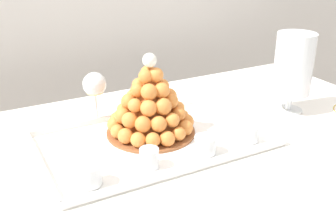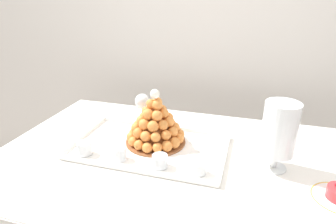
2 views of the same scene
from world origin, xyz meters
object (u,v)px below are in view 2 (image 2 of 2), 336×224
Objects in this scene: serving_tray at (150,147)px; dessert_cup_mid_left at (120,154)px; croquembouche at (155,124)px; dessert_cup_mid_right at (199,168)px; macaron_goblet at (279,130)px; dessert_cup_centre at (160,161)px; wine_glass at (142,103)px; dessert_cup_left at (85,149)px.

dessert_cup_mid_left is at bearing -121.33° from serving_tray.
serving_tray is 0.10m from croquembouche.
dessert_cup_mid_left reaches higher than dessert_cup_mid_right.
macaron_goblet reaches higher than dessert_cup_mid_right.
dessert_cup_mid_right is (0.31, -0.00, -0.00)m from dessert_cup_mid_left.
macaron_goblet is (0.41, 0.12, 0.13)m from dessert_cup_centre.
wine_glass reaches higher than serving_tray.
serving_tray is 0.16m from dessert_cup_centre.
macaron_goblet is (0.73, 0.12, 0.13)m from dessert_cup_left.
serving_tray is at bearing -102.67° from croquembouche.
dessert_cup_mid_left is at bearing -84.92° from wine_glass.
wine_glass is (-0.19, 0.32, 0.10)m from dessert_cup_centre.
dessert_cup_mid_right is (0.24, -0.13, 0.02)m from serving_tray.
croquembouche reaches higher than wine_glass.
macaron_goblet reaches higher than serving_tray.
wine_glass reaches higher than dessert_cup_left.
dessert_cup_left reaches higher than serving_tray.
croquembouche is at bearing 173.89° from macaron_goblet.
dessert_cup_mid_left is at bearing 179.36° from dessert_cup_mid_right.
serving_tray is at bearing 179.28° from macaron_goblet.
dessert_cup_centre reaches higher than serving_tray.
dessert_cup_mid_right is 0.19× the size of macaron_goblet.
dessert_cup_mid_right is (0.47, -0.00, -0.00)m from dessert_cup_left.
dessert_cup_left is (-0.24, -0.17, -0.07)m from croquembouche.
macaron_goblet is 0.63m from wine_glass.
croquembouche is 5.16× the size of dessert_cup_mid_right.
wine_glass is (-0.34, 0.32, 0.10)m from dessert_cup_mid_right.
wine_glass is at bearing 161.77° from macaron_goblet.
macaron_goblet is at bearing -6.11° from croquembouche.
macaron_goblet is (0.50, -0.01, 0.15)m from serving_tray.
serving_tray is at bearing 58.67° from dessert_cup_mid_left.
dessert_cup_centre is (0.09, -0.13, 0.02)m from serving_tray.
croquembouche is at bearing 63.14° from dessert_cup_mid_left.
macaron_goblet is at bearing -0.72° from serving_tray.
dessert_cup_left is 0.98× the size of dessert_cup_centre.
croquembouche is at bearing 142.13° from dessert_cup_mid_right.
dessert_cup_left is at bearing -111.65° from wine_glass.
serving_tray is 10.81× the size of dessert_cup_centre.
dessert_cup_mid_left is 0.60m from macaron_goblet.
dessert_cup_mid_right is at bearing -0.64° from dessert_cup_mid_left.
croquembouche is 0.98× the size of macaron_goblet.
croquembouche reaches higher than dessert_cup_mid_left.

